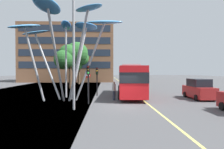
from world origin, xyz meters
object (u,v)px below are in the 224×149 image
(red_bus, at_px, (130,79))
(no_entry_sign, at_px, (88,81))
(traffic_light_kerb_near, at_px, (88,76))
(leaf_sculpture, at_px, (65,28))
(traffic_light_kerb_far, at_px, (97,75))
(street_lamp, at_px, (78,35))
(pedestrian, at_px, (114,91))
(car_parked_mid, at_px, (199,90))

(red_bus, height_order, no_entry_sign, red_bus)
(traffic_light_kerb_near, height_order, no_entry_sign, traffic_light_kerb_near)
(leaf_sculpture, xyz_separation_m, traffic_light_kerb_far, (2.85, 3.76, -4.64))
(red_bus, height_order, street_lamp, street_lamp)
(pedestrian, bearing_deg, car_parked_mid, 3.49)
(traffic_light_kerb_near, bearing_deg, car_parked_mid, 14.72)
(street_lamp, xyz_separation_m, pedestrian, (2.89, 4.82, -4.69))
(leaf_sculpture, distance_m, traffic_light_kerb_far, 6.62)
(pedestrian, bearing_deg, red_bus, 57.47)
(car_parked_mid, bearing_deg, traffic_light_kerb_near, -165.28)
(traffic_light_kerb_near, bearing_deg, street_lamp, -102.59)
(street_lamp, relative_size, no_entry_sign, 3.31)
(traffic_light_kerb_near, xyz_separation_m, no_entry_sign, (-0.41, 4.13, -0.65))
(red_bus, distance_m, car_parked_mid, 7.35)
(red_bus, height_order, car_parked_mid, red_bus)
(no_entry_sign, bearing_deg, street_lamp, -91.16)
(traffic_light_kerb_near, relative_size, pedestrian, 1.86)
(red_bus, bearing_deg, leaf_sculpture, -151.52)
(traffic_light_kerb_near, relative_size, traffic_light_kerb_far, 1.02)
(red_bus, relative_size, leaf_sculpture, 1.00)
(no_entry_sign, bearing_deg, traffic_light_kerb_far, 59.70)
(street_lamp, bearing_deg, no_entry_sign, 88.84)
(traffic_light_kerb_far, bearing_deg, red_bus, -1.71)
(traffic_light_kerb_near, bearing_deg, red_bus, 51.89)
(pedestrian, height_order, no_entry_sign, no_entry_sign)
(leaf_sculpture, distance_m, car_parked_mid, 14.84)
(traffic_light_kerb_near, distance_m, street_lamp, 4.01)
(leaf_sculpture, relative_size, car_parked_mid, 2.58)
(traffic_light_kerb_far, height_order, street_lamp, street_lamp)
(red_bus, relative_size, traffic_light_kerb_near, 3.41)
(leaf_sculpture, height_order, street_lamp, street_lamp)
(red_bus, height_order, traffic_light_kerb_far, red_bus)
(leaf_sculpture, relative_size, traffic_light_kerb_far, 3.48)
(traffic_light_kerb_far, xyz_separation_m, car_parked_mid, (10.65, -2.76, -1.43))
(red_bus, distance_m, leaf_sculpture, 9.17)
(traffic_light_kerb_far, relative_size, car_parked_mid, 0.74)
(street_lamp, bearing_deg, red_bus, 58.45)
(leaf_sculpture, distance_m, street_lamp, 4.93)
(leaf_sculpture, distance_m, traffic_light_kerb_near, 5.50)
(leaf_sculpture, bearing_deg, no_entry_sign, 48.67)
(street_lamp, relative_size, pedestrian, 4.95)
(pedestrian, bearing_deg, no_entry_sign, 147.74)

